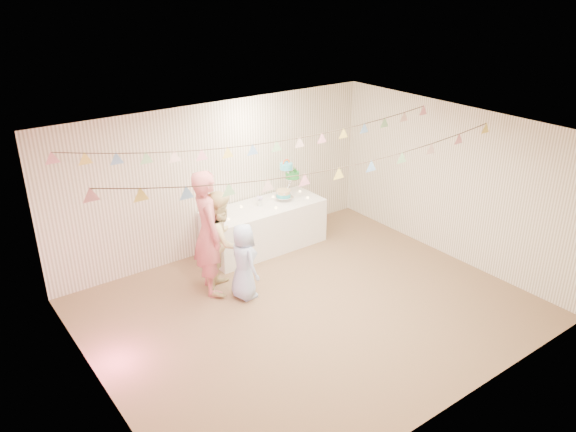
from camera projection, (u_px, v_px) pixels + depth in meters
floor at (309, 309)px, 8.18m from camera, size 6.00×6.00×0.00m
ceiling at (313, 136)px, 7.13m from camera, size 6.00×6.00×0.00m
back_wall at (219, 178)px, 9.49m from camera, size 6.00×6.00×0.00m
front_wall at (461, 311)px, 5.81m from camera, size 6.00×6.00×0.00m
left_wall at (93, 299)px, 6.02m from camera, size 5.00×5.00×0.00m
right_wall at (453, 183)px, 9.28m from camera, size 5.00×5.00×0.00m
table at (264, 227)px, 9.84m from camera, size 2.13×0.85×0.80m
cake_stand at (288, 182)px, 9.90m from camera, size 0.61×0.36×0.69m
cake_bottom at (283, 199)px, 9.87m from camera, size 0.31×0.31×0.15m
cake_middle at (293, 178)px, 10.05m from camera, size 0.27×0.27×0.22m
cake_top_tier at (286, 168)px, 9.73m from camera, size 0.25×0.25×0.19m
platter at (236, 217)px, 9.34m from camera, size 0.34×0.34×0.02m
posy at (260, 203)px, 9.67m from camera, size 0.16×0.16×0.18m
person_adult_a at (209, 233)px, 8.29m from camera, size 0.64×0.81×1.95m
person_adult_b at (221, 241)px, 8.43m from camera, size 0.95×0.98×1.59m
person_child at (244, 261)px, 8.27m from camera, size 0.39×0.59×1.19m
bunting_back at (264, 136)px, 8.04m from camera, size 5.60×1.10×0.40m
bunting_front at (322, 161)px, 7.09m from camera, size 5.60×0.90×0.36m
tealight_0 at (228, 219)px, 9.13m from camera, size 0.04×0.04×0.03m
tealight_1 at (241, 206)px, 9.61m from camera, size 0.04×0.04×0.03m
tealight_2 at (276, 208)px, 9.56m from camera, size 0.04×0.04×0.03m
tealight_3 at (273, 197)px, 10.02m from camera, size 0.04×0.04×0.03m
tealight_4 at (308, 198)px, 9.98m from camera, size 0.04×0.04×0.03m
tealight_5 at (300, 191)px, 10.27m from camera, size 0.04×0.04×0.03m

